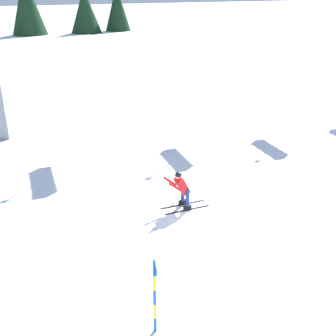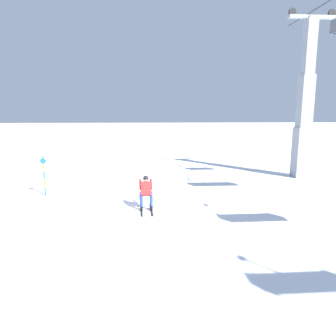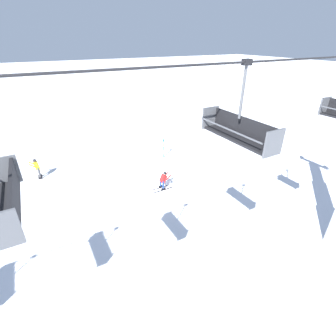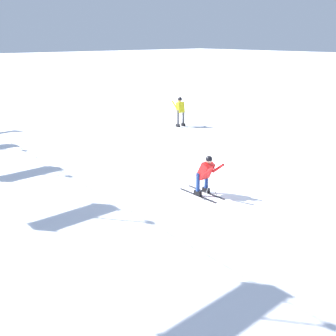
{
  "view_description": "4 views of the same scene",
  "coord_description": "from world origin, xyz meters",
  "px_view_note": "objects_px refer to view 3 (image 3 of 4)",
  "views": [
    {
      "loc": [
        -5.85,
        -10.63,
        7.28
      ],
      "look_at": [
        -1.2,
        1.95,
        1.19
      ],
      "focal_mm": 44.57,
      "sensor_mm": 36.0,
      "label": 1
    },
    {
      "loc": [
        11.3,
        1.07,
        3.95
      ],
      "look_at": [
        -0.55,
        1.95,
        1.83
      ],
      "focal_mm": 32.53,
      "sensor_mm": 36.0,
      "label": 2
    },
    {
      "loc": [
        6.41,
        15.39,
        10.32
      ],
      "look_at": [
        -0.23,
        3.26,
        3.0
      ],
      "focal_mm": 26.38,
      "sensor_mm": 36.0,
      "label": 3
    },
    {
      "loc": [
        -9.14,
        9.6,
        5.0
      ],
      "look_at": [
        -1.18,
        2.82,
        1.4
      ],
      "focal_mm": 40.49,
      "sensor_mm": 36.0,
      "label": 4
    }
  ],
  "objects_px": {
    "trail_marker_pole": "(164,147)",
    "chairlift_seat_second": "(240,129)",
    "skier_carving_main": "(163,179)",
    "chairlift_seat_middle": "(6,194)",
    "skier_distant_uphill": "(37,167)"
  },
  "relations": [
    {
      "from": "skier_carving_main",
      "to": "trail_marker_pole",
      "type": "xyz_separation_m",
      "value": [
        -2.63,
        -4.96,
        0.26
      ]
    },
    {
      "from": "chairlift_seat_middle",
      "to": "trail_marker_pole",
      "type": "bearing_deg",
      "value": -126.4
    },
    {
      "from": "trail_marker_pole",
      "to": "chairlift_seat_middle",
      "type": "bearing_deg",
      "value": 53.6
    },
    {
      "from": "skier_carving_main",
      "to": "chairlift_seat_second",
      "type": "bearing_deg",
      "value": 74.09
    },
    {
      "from": "skier_distant_uphill",
      "to": "chairlift_seat_middle",
      "type": "bearing_deg",
      "value": 90.24
    },
    {
      "from": "chairlift_seat_middle",
      "to": "skier_carving_main",
      "type": "bearing_deg",
      "value": -130.1
    },
    {
      "from": "trail_marker_pole",
      "to": "skier_distant_uphill",
      "type": "relative_size",
      "value": 1.09
    },
    {
      "from": "chairlift_seat_middle",
      "to": "skier_distant_uphill",
      "type": "xyz_separation_m",
      "value": [
        0.07,
        -16.12,
        -6.86
      ]
    },
    {
      "from": "trail_marker_pole",
      "to": "skier_distant_uphill",
      "type": "bearing_deg",
      "value": -7.37
    },
    {
      "from": "chairlift_seat_second",
      "to": "skier_distant_uphill",
      "type": "xyz_separation_m",
      "value": [
        5.5,
        -16.12,
        -7.17
      ]
    },
    {
      "from": "skier_carving_main",
      "to": "chairlift_seat_second",
      "type": "height_order",
      "value": "chairlift_seat_second"
    },
    {
      "from": "chairlift_seat_second",
      "to": "skier_distant_uphill",
      "type": "bearing_deg",
      "value": -71.16
    },
    {
      "from": "trail_marker_pole",
      "to": "chairlift_seat_second",
      "type": "bearing_deg",
      "value": 69.8
    },
    {
      "from": "chairlift_seat_middle",
      "to": "trail_marker_pole",
      "type": "height_order",
      "value": "chairlift_seat_middle"
    },
    {
      "from": "chairlift_seat_second",
      "to": "skier_distant_uphill",
      "type": "height_order",
      "value": "chairlift_seat_second"
    }
  ]
}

